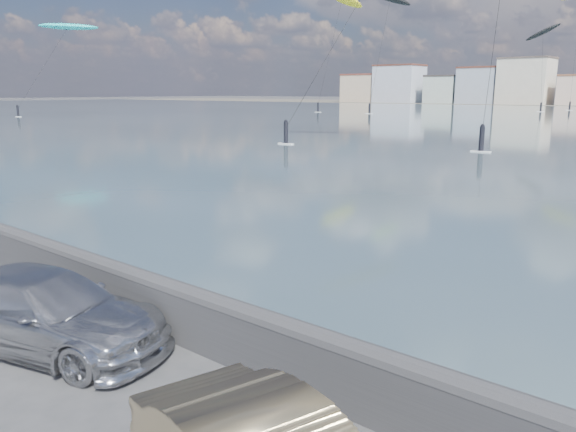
# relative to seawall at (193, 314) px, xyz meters

# --- Properties ---
(ground) EXTENTS (700.00, 700.00, 0.00)m
(ground) POSITION_rel_seawall_xyz_m (0.00, -2.70, -0.58)
(ground) COLOR #333335
(ground) RESTS_ON ground
(seawall) EXTENTS (400.00, 0.36, 1.08)m
(seawall) POSITION_rel_seawall_xyz_m (0.00, 0.00, 0.00)
(seawall) COLOR #28282B
(seawall) RESTS_ON ground
(car_silver) EXTENTS (4.85, 3.04, 1.31)m
(car_silver) POSITION_rel_seawall_xyz_m (-1.88, -1.62, 0.07)
(car_silver) COLOR #A8A9AF
(car_silver) RESTS_ON ground
(kitesurfer_1) EXTENTS (9.53, 15.14, 15.98)m
(kitesurfer_1) POSITION_rel_seawall_xyz_m (-88.57, 49.03, 14.56)
(kitesurfer_1) COLOR #19BFBF
(kitesurfer_1) RESTS_ON ground
(kitesurfer_5) EXTENTS (8.04, 11.57, 18.94)m
(kitesurfer_5) POSITION_rel_seawall_xyz_m (-31.68, 128.02, 15.79)
(kitesurfer_5) COLOR black
(kitesurfer_5) RESTS_ON ground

